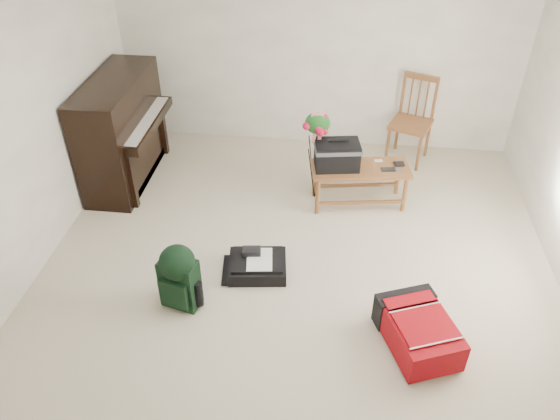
# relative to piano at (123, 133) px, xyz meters

# --- Properties ---
(floor) EXTENTS (5.00, 5.50, 0.01)m
(floor) POSITION_rel_piano_xyz_m (2.19, -1.60, -0.60)
(floor) COLOR beige
(floor) RESTS_ON ground
(ceiling) EXTENTS (5.00, 5.50, 0.01)m
(ceiling) POSITION_rel_piano_xyz_m (2.19, -1.60, 1.90)
(ceiling) COLOR white
(ceiling) RESTS_ON wall_back
(wall_back) EXTENTS (5.00, 0.04, 2.50)m
(wall_back) POSITION_rel_piano_xyz_m (2.19, 1.15, 0.65)
(wall_back) COLOR white
(wall_back) RESTS_ON floor
(wall_left) EXTENTS (0.04, 5.50, 2.50)m
(wall_left) POSITION_rel_piano_xyz_m (-0.31, -1.60, 0.65)
(wall_left) COLOR white
(wall_left) RESTS_ON floor
(piano) EXTENTS (0.71, 1.50, 1.25)m
(piano) POSITION_rel_piano_xyz_m (0.00, 0.00, 0.00)
(piano) COLOR black
(piano) RESTS_ON floor
(bench) EXTENTS (1.13, 0.60, 0.83)m
(bench) POSITION_rel_piano_xyz_m (2.59, -0.23, -0.02)
(bench) COLOR brown
(bench) RESTS_ON floor
(dining_chair) EXTENTS (0.60, 0.60, 1.08)m
(dining_chair) POSITION_rel_piano_xyz_m (3.39, 0.84, -0.07)
(dining_chair) COLOR brown
(dining_chair) RESTS_ON floor
(red_suitcase) EXTENTS (0.73, 0.88, 0.31)m
(red_suitcase) POSITION_rel_piano_xyz_m (3.28, -2.19, -0.43)
(red_suitcase) COLOR #A30718
(red_suitcase) RESTS_ON floor
(black_duffel) EXTENTS (0.60, 0.51, 0.23)m
(black_duffel) POSITION_rel_piano_xyz_m (1.81, -1.51, -0.52)
(black_duffel) COLOR black
(black_duffel) RESTS_ON floor
(green_backpack) EXTENTS (0.37, 0.34, 0.66)m
(green_backpack) POSITION_rel_piano_xyz_m (1.19, -2.01, -0.24)
(green_backpack) COLOR black
(green_backpack) RESTS_ON floor
(flower_stand) EXTENTS (0.37, 0.37, 1.12)m
(flower_stand) POSITION_rel_piano_xyz_m (2.28, -0.18, -0.06)
(flower_stand) COLOR black
(flower_stand) RESTS_ON floor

